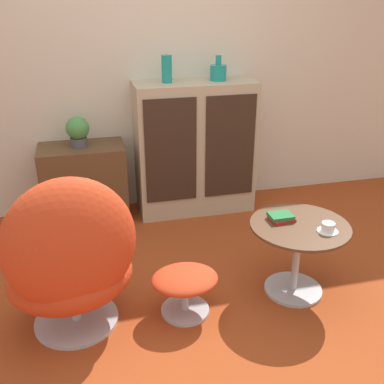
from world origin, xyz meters
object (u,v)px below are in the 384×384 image
object	(u,v)px
tv_console	(85,183)
ottoman	(185,283)
vase_inner_left	(218,72)
potted_plant	(78,131)
book_stack	(281,217)
egg_chair	(71,261)
coffee_table	(298,246)
vase_leftmost	(167,69)
sideboard	(195,148)
teacup	(328,228)

from	to	relation	value
tv_console	ottoman	xyz separation A→B (m)	(0.52, -1.37, -0.12)
vase_inner_left	potted_plant	size ratio (longest dim) A/B	0.82
vase_inner_left	tv_console	bearing A→B (deg)	179.77
vase_inner_left	book_stack	world-z (taller)	vase_inner_left
egg_chair	potted_plant	xyz separation A→B (m)	(0.09, 1.37, 0.32)
vase_inner_left	book_stack	size ratio (longest dim) A/B	1.27
egg_chair	coffee_table	bearing A→B (deg)	1.35
ottoman	coffee_table	distance (m)	0.73
vase_inner_left	potted_plant	distance (m)	1.19
ottoman	coffee_table	xyz separation A→B (m)	(0.72, 0.03, 0.13)
egg_chair	vase_leftmost	world-z (taller)	vase_leftmost
book_stack	sideboard	bearing A→B (deg)	100.05
tv_console	potted_plant	world-z (taller)	potted_plant
coffee_table	vase_leftmost	xyz separation A→B (m)	(-0.53, 1.34, 0.88)
vase_leftmost	teacup	bearing A→B (deg)	-66.05
teacup	vase_leftmost	bearing A→B (deg)	113.95
tv_console	teacup	distance (m)	1.99
egg_chair	book_stack	bearing A→B (deg)	5.09
ottoman	potted_plant	bearing A→B (deg)	110.94
egg_chair	ottoman	size ratio (longest dim) A/B	2.44
vase_leftmost	teacup	xyz separation A→B (m)	(0.65, -1.45, -0.70)
sideboard	coffee_table	xyz separation A→B (m)	(0.31, -1.33, -0.22)
tv_console	coffee_table	xyz separation A→B (m)	(1.23, -1.34, 0.01)
egg_chair	vase_leftmost	bearing A→B (deg)	59.73
coffee_table	potted_plant	xyz separation A→B (m)	(-1.24, 1.34, 0.44)
egg_chair	ottoman	bearing A→B (deg)	-0.31
tv_console	book_stack	size ratio (longest dim) A/B	4.36
tv_console	vase_inner_left	size ratio (longest dim) A/B	3.43
tv_console	egg_chair	world-z (taller)	egg_chair
potted_plant	book_stack	xyz separation A→B (m)	(1.15, -1.26, -0.27)
sideboard	vase_leftmost	xyz separation A→B (m)	(-0.22, 0.00, 0.65)
sideboard	book_stack	size ratio (longest dim) A/B	7.18
potted_plant	sideboard	bearing A→B (deg)	-0.55
ottoman	vase_leftmost	bearing A→B (deg)	82.37
potted_plant	book_stack	bearing A→B (deg)	-47.56
coffee_table	book_stack	size ratio (longest dim) A/B	3.89
sideboard	vase_inner_left	distance (m)	0.64
egg_chair	vase_inner_left	world-z (taller)	vase_inner_left
vase_inner_left	sideboard	bearing A→B (deg)	-178.85
egg_chair	potted_plant	distance (m)	1.41
vase_inner_left	potted_plant	xyz separation A→B (m)	(-1.12, 0.01, -0.40)
tv_console	potted_plant	size ratio (longest dim) A/B	2.81
coffee_table	teacup	distance (m)	0.24
potted_plant	teacup	size ratio (longest dim) A/B	1.94
ottoman	potted_plant	distance (m)	1.58
vase_leftmost	book_stack	size ratio (longest dim) A/B	1.37
tv_console	egg_chair	bearing A→B (deg)	-94.01
potted_plant	teacup	bearing A→B (deg)	-47.10
vase_leftmost	potted_plant	world-z (taller)	vase_leftmost
sideboard	egg_chair	world-z (taller)	sideboard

